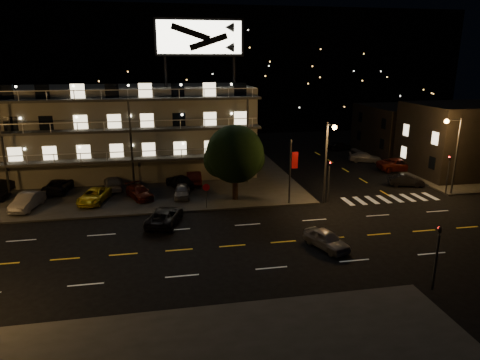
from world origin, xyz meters
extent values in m
plane|color=black|center=(0.00, 0.00, 0.00)|extent=(140.00, 140.00, 0.00)
cube|color=#333331|center=(-14.00, 20.00, 0.07)|extent=(44.00, 24.00, 0.15)
cube|color=#333331|center=(30.00, 20.00, 0.07)|extent=(16.00, 24.00, 0.15)
cube|color=gray|center=(-10.00, 24.00, 5.00)|extent=(28.00, 12.00, 10.00)
cube|color=gray|center=(-10.00, 24.00, 10.25)|extent=(28.00, 12.00, 0.50)
cube|color=#333331|center=(-10.00, 17.10, 3.15)|extent=(28.00, 1.80, 0.25)
cube|color=#333331|center=(-10.00, 17.10, 6.35)|extent=(28.00, 1.80, 0.25)
cube|color=#333331|center=(-10.00, 17.10, 9.55)|extent=(28.00, 1.80, 0.25)
cylinder|color=black|center=(-6.00, 22.00, 12.25)|extent=(0.36, 0.36, 3.50)
cylinder|color=black|center=(2.00, 22.00, 12.25)|extent=(0.36, 0.36, 3.50)
cube|color=black|center=(-2.00, 22.00, 16.00)|extent=(10.20, 0.50, 4.20)
cube|color=white|center=(-2.00, 21.70, 16.00)|extent=(9.60, 0.06, 3.60)
cube|color=black|center=(30.00, 16.00, 4.25)|extent=(14.00, 10.00, 8.50)
cube|color=black|center=(30.00, 28.00, 3.50)|extent=(14.00, 12.00, 7.00)
cube|color=black|center=(0.00, 70.00, 12.00)|extent=(120.00, 20.00, 24.00)
cylinder|color=#2D2D30|center=(8.50, 8.30, 4.00)|extent=(0.20, 0.20, 8.00)
cylinder|color=#2D2D30|center=(8.50, 7.50, 7.80)|extent=(0.12, 1.80, 0.12)
sphere|color=#EF973B|center=(8.50, 6.70, 7.70)|extent=(0.44, 0.44, 0.44)
cylinder|color=#2D2D30|center=(22.50, 8.30, 4.00)|extent=(0.20, 0.20, 8.00)
cylinder|color=#2D2D30|center=(21.70, 8.30, 7.80)|extent=(1.80, 0.12, 0.12)
sphere|color=#EF973B|center=(20.90, 8.30, 7.70)|extent=(0.44, 0.44, 0.44)
cylinder|color=#2D2D30|center=(9.00, 8.50, 1.80)|extent=(0.14, 0.14, 3.60)
imported|color=black|center=(9.00, 8.50, 4.10)|extent=(0.20, 0.16, 1.00)
sphere|color=#FF0C0C|center=(9.00, 8.38, 4.00)|extent=(0.14, 0.14, 0.14)
cylinder|color=#2D2D30|center=(9.00, -8.50, 1.80)|extent=(0.14, 0.14, 3.60)
imported|color=black|center=(9.00, -8.50, 4.10)|extent=(0.20, 0.16, 1.00)
sphere|color=#FF0C0C|center=(9.00, -8.38, 4.00)|extent=(0.14, 0.14, 0.14)
cylinder|color=#2D2D30|center=(22.00, 8.50, 1.80)|extent=(0.14, 0.14, 3.60)
imported|color=black|center=(22.00, 8.50, 4.10)|extent=(0.16, 0.20, 1.00)
sphere|color=#FF0C0C|center=(21.88, 8.50, 4.00)|extent=(0.14, 0.14, 0.14)
cylinder|color=#2D2D30|center=(5.00, 8.40, 3.20)|extent=(0.16, 0.16, 6.40)
cube|color=red|center=(5.45, 8.40, 4.40)|extent=(0.60, 0.04, 1.60)
cylinder|color=#2D2D30|center=(-3.00, 8.60, 1.10)|extent=(0.08, 0.08, 2.20)
cylinder|color=red|center=(-3.00, 8.55, 2.15)|extent=(0.91, 0.04, 0.91)
cylinder|color=black|center=(0.10, 10.63, 1.46)|extent=(0.55, 0.55, 2.62)
sphere|color=black|center=(0.10, 10.63, 4.74)|extent=(5.68, 5.68, 5.68)
sphere|color=black|center=(-1.21, 11.06, 4.08)|extent=(3.49, 3.49, 3.49)
sphere|color=black|center=(1.30, 10.19, 4.30)|extent=(3.28, 3.28, 3.28)
imported|color=gray|center=(-19.42, 11.35, 0.89)|extent=(2.43, 4.70, 1.47)
imported|color=yellow|center=(-13.60, 12.16, 0.80)|extent=(3.17, 5.03, 1.29)
imported|color=#58170C|center=(-9.31, 12.73, 0.77)|extent=(3.26, 4.62, 1.24)
imported|color=gray|center=(-5.07, 12.29, 0.78)|extent=(1.85, 3.84, 1.27)
imported|color=black|center=(-23.52, 17.39, 0.86)|extent=(3.16, 4.56, 1.43)
imported|color=black|center=(-17.76, 16.49, 0.82)|extent=(2.71, 5.05, 1.35)
imported|color=gray|center=(-12.17, 16.29, 0.84)|extent=(2.55, 4.95, 1.37)
imported|color=black|center=(-5.16, 15.51, 0.89)|extent=(3.27, 4.71, 1.49)
imported|color=#58170C|center=(-3.51, 16.84, 0.88)|extent=(1.64, 4.45, 1.46)
imported|color=black|center=(19.58, 12.07, 0.63)|extent=(4.04, 2.36, 1.26)
imported|color=#58170C|center=(22.56, 18.47, 0.76)|extent=(5.74, 3.12, 1.53)
imported|color=gray|center=(20.52, 23.74, 0.63)|extent=(4.70, 3.11, 1.26)
imported|color=black|center=(20.35, 32.00, 0.66)|extent=(4.09, 2.31, 1.31)
imported|color=gray|center=(4.84, -1.65, 0.68)|extent=(2.87, 4.30, 1.36)
imported|color=black|center=(-6.93, 5.49, 0.71)|extent=(3.69, 5.59, 1.43)
camera|label=1|loc=(-6.91, -29.32, 13.61)|focal=32.00mm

